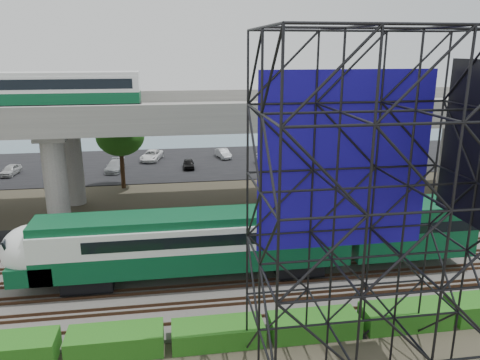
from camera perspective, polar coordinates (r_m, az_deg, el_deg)
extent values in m
plane|color=#474233|center=(28.55, -5.70, -14.34)|extent=(140.00, 140.00, 0.00)
cube|color=slate|center=(30.25, -5.92, -12.28)|extent=(90.00, 12.00, 0.20)
cube|color=black|center=(37.98, -6.60, -6.34)|extent=(90.00, 5.00, 0.08)
cube|color=black|center=(60.39, -7.52, 2.05)|extent=(90.00, 18.00, 0.08)
cube|color=#44636F|center=(81.94, -7.92, 5.66)|extent=(140.00, 40.00, 0.03)
cube|color=#472D1E|center=(26.08, -5.36, -16.80)|extent=(90.00, 0.08, 0.16)
cube|color=#472D1E|center=(27.30, -5.56, -15.18)|extent=(90.00, 0.08, 0.16)
cube|color=#472D1E|center=(27.79, -5.63, -14.59)|extent=(90.00, 0.08, 0.16)
cube|color=#472D1E|center=(29.04, -5.80, -13.15)|extent=(90.00, 0.08, 0.16)
cube|color=#472D1E|center=(29.53, -5.86, -12.63)|extent=(90.00, 0.08, 0.16)
cube|color=#472D1E|center=(30.80, -6.00, -11.36)|extent=(90.00, 0.08, 0.16)
cube|color=#472D1E|center=(31.30, -6.06, -10.90)|extent=(90.00, 0.08, 0.16)
cube|color=#472D1E|center=(32.59, -6.19, -9.76)|extent=(90.00, 0.08, 0.16)
cube|color=#472D1E|center=(33.10, -6.23, -9.35)|extent=(90.00, 0.08, 0.16)
cube|color=#472D1E|center=(34.41, -6.35, -8.33)|extent=(90.00, 0.08, 0.16)
cube|color=black|center=(30.34, -17.92, -11.42)|extent=(3.00, 2.20, 0.90)
cube|color=black|center=(30.91, 6.98, -10.19)|extent=(3.00, 2.20, 0.90)
cube|color=#0A4828|center=(29.43, -5.38, -9.06)|extent=(19.00, 3.00, 1.40)
cube|color=silver|center=(28.85, -5.46, -6.44)|extent=(19.00, 3.00, 1.50)
cube|color=#0A4828|center=(28.49, -5.51, -4.58)|extent=(19.00, 2.60, 0.50)
cube|color=black|center=(28.89, -3.47, -6.25)|extent=(15.00, 3.06, 0.70)
ellipsoid|color=silver|center=(30.16, -23.93, -7.93)|extent=(3.60, 3.00, 3.20)
cube|color=#0A4828|center=(30.57, -23.71, -9.74)|extent=(2.60, 3.00, 1.10)
cube|color=black|center=(30.29, -26.05, -7.06)|extent=(0.48, 2.00, 1.09)
cube|color=#0A4828|center=(32.80, 19.90, -5.41)|extent=(8.00, 3.00, 3.40)
cube|color=#9E9B93|center=(41.09, -7.30, 7.73)|extent=(80.00, 12.00, 1.20)
cube|color=#9E9B93|center=(35.23, -7.08, 8.28)|extent=(80.00, 0.50, 1.10)
cube|color=#9E9B93|center=(46.66, -7.56, 10.10)|extent=(80.00, 0.50, 1.10)
cylinder|color=#9E9B93|center=(39.61, -21.51, -0.38)|extent=(1.80, 1.80, 8.00)
cylinder|color=#9E9B93|center=(46.25, -19.71, 2.02)|extent=(1.80, 1.80, 8.00)
cube|color=#9E9B93|center=(42.18, -21.03, 5.78)|extent=(2.40, 9.00, 0.60)
cylinder|color=#9E9B93|center=(40.12, 7.51, 0.81)|extent=(1.80, 1.80, 8.00)
cylinder|color=#9E9B93|center=(46.68, 5.15, 3.02)|extent=(1.80, 1.80, 8.00)
cube|color=#9E9B93|center=(42.65, 6.39, 6.83)|extent=(2.40, 9.00, 0.60)
cylinder|color=#9E9B93|center=(53.84, 24.13, 3.41)|extent=(1.80, 1.80, 8.00)
cube|color=#9E9B93|center=(50.39, 26.72, 6.63)|extent=(2.40, 9.00, 0.60)
cube|color=black|center=(41.78, -20.32, 8.33)|extent=(12.00, 2.50, 0.70)
cube|color=#0A4828|center=(41.70, -20.43, 9.42)|extent=(12.00, 2.50, 0.90)
cube|color=silver|center=(41.61, -20.57, 10.92)|extent=(12.00, 2.50, 1.30)
cube|color=black|center=(41.60, -20.58, 10.99)|extent=(11.00, 2.56, 0.80)
cube|color=silver|center=(41.56, -20.68, 12.01)|extent=(12.00, 2.40, 0.30)
cube|color=#180D95|center=(21.81, 12.65, 2.15)|extent=(8.10, 0.08, 8.25)
cube|color=#1A5B14|center=(25.83, -26.59, -18.11)|extent=(4.60, 1.80, 1.20)
cube|color=#1A5B14|center=(24.76, -14.92, -18.47)|extent=(4.60, 1.80, 1.15)
cube|color=#1A5B14|center=(24.69, -2.70, -18.16)|extent=(4.60, 1.80, 1.03)
cube|color=#1A5B14|center=(25.60, 9.02, -17.04)|extent=(4.60, 1.80, 1.01)
cube|color=#1A5B14|center=(27.36, 19.43, -15.34)|extent=(4.60, 1.80, 1.12)
cylinder|color=#382314|center=(41.82, 12.71, -1.10)|extent=(0.44, 0.44, 4.80)
ellipsoid|color=#1A5B14|center=(41.02, 12.98, 3.18)|extent=(4.94, 4.94, 4.18)
cylinder|color=#382314|center=(50.36, -14.16, 1.68)|extent=(0.44, 0.44, 4.80)
ellipsoid|color=#1A5B14|center=(49.70, -14.41, 5.26)|extent=(4.94, 4.94, 4.18)
imported|color=#B9B9B9|center=(60.18, -26.18, 1.10)|extent=(1.90, 3.67, 1.19)
imported|color=#AFB0B7|center=(63.51, -20.19, 2.45)|extent=(1.50, 3.57, 1.15)
imported|color=#95999C|center=(57.69, -15.02, 1.66)|extent=(2.24, 4.50, 1.26)
imported|color=white|center=(62.22, -10.71, 2.97)|extent=(3.20, 5.06, 1.30)
imported|color=black|center=(57.37, -6.28, 1.97)|extent=(1.36, 3.29, 1.12)
imported|color=#9C9EA3|center=(62.59, -2.05, 3.26)|extent=(1.99, 3.82, 1.20)
imported|color=silver|center=(58.47, 2.90, 2.33)|extent=(1.65, 4.02, 1.16)
imported|color=#9B9EA2|center=(65.06, 8.59, 3.58)|extent=(2.23, 4.44, 1.21)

